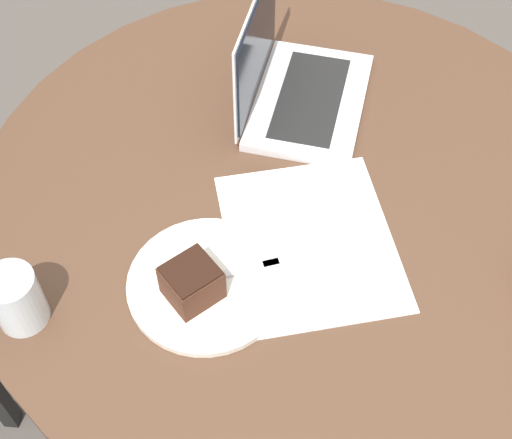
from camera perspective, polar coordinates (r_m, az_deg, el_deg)
The scene contains 8 objects.
ground_plane at distance 1.87m, azimuth 2.43°, elevation -12.06°, with size 12.00×12.00×0.00m, color #4C4742.
dining_table at distance 1.35m, azimuth 3.28°, elevation -1.36°, with size 1.14×1.14×0.74m.
paper_document at distance 1.17m, azimuth 4.28°, elevation -1.73°, with size 0.35×0.30×0.00m.
plate at distance 1.12m, azimuth -3.99°, elevation -5.15°, with size 0.25×0.25×0.01m.
cake_slice at distance 1.08m, azimuth -5.17°, elevation -5.02°, with size 0.10×0.10×0.07m.
fork at distance 1.12m, azimuth -1.39°, elevation -4.13°, with size 0.05×0.17×0.00m.
water_glass at distance 1.11m, azimuth -18.63°, elevation -6.04°, with size 0.08×0.08×0.10m.
laptop at distance 1.36m, azimuth 3.14°, elevation 10.62°, with size 0.35×0.29×0.22m.
Camera 1 is at (-0.78, 0.15, 1.69)m, focal length 50.00 mm.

